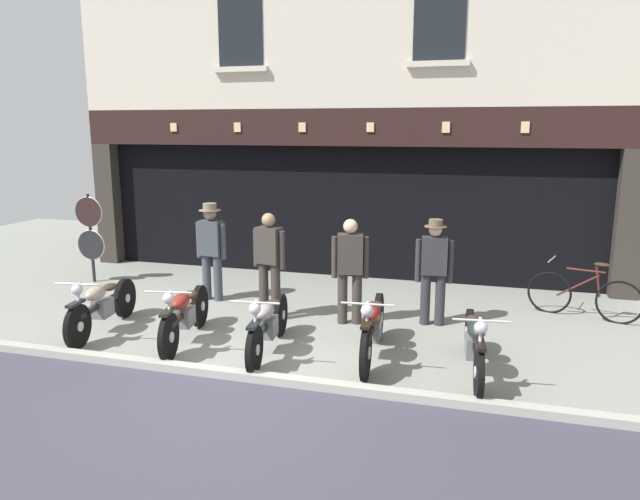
{
  "coord_description": "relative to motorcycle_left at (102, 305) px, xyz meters",
  "views": [
    {
      "loc": [
        2.86,
        -6.04,
        2.95
      ],
      "look_at": [
        0.33,
        2.74,
        1.06
      ],
      "focal_mm": 33.36,
      "sensor_mm": 36.0,
      "label": 1
    }
  ],
  "objects": [
    {
      "name": "tyre_sign_pole",
      "position": [
        -1.97,
        2.44,
        0.61
      ],
      "size": [
        0.59,
        0.06,
        1.71
      ],
      "color": "#232328",
      "rests_on": "ground"
    },
    {
      "name": "motorcycle_right",
      "position": [
        5.28,
        -0.09,
        -0.0
      ],
      "size": [
        0.62,
        1.95,
        0.9
      ],
      "rotation": [
        0.0,
        0.0,
        3.25
      ],
      "color": "black",
      "rests_on": "ground"
    },
    {
      "name": "assistant_far_right",
      "position": [
        4.61,
        1.67,
        0.48
      ],
      "size": [
        0.56,
        0.33,
        1.62
      ],
      "rotation": [
        0.0,
        0.0,
        3.24
      ],
      "color": "#2D2D33",
      "rests_on": "ground"
    },
    {
      "name": "advert_board_near",
      "position": [
        3.98,
        4.33,
        1.39
      ],
      "size": [
        0.71,
        0.03,
        1.03
      ],
      "color": "silver"
    },
    {
      "name": "advert_board_far",
      "position": [
        5.11,
        4.33,
        1.5
      ],
      "size": [
        0.7,
        0.03,
        0.98
      ],
      "color": "beige"
    },
    {
      "name": "salesman_right",
      "position": [
        3.39,
        1.39,
        0.48
      ],
      "size": [
        0.55,
        0.3,
        1.62
      ],
      "rotation": [
        0.0,
        0.0,
        3.37
      ],
      "color": "#38332D",
      "rests_on": "ground"
    },
    {
      "name": "shop_facade",
      "position": [
        2.5,
        5.94,
        1.31
      ],
      "size": [
        11.13,
        4.42,
        6.37
      ],
      "color": "black",
      "rests_on": "ground"
    },
    {
      "name": "shopkeeper_center",
      "position": [
        2.14,
        1.25,
        0.52
      ],
      "size": [
        0.55,
        0.3,
        1.68
      ],
      "rotation": [
        0.0,
        0.0,
        2.93
      ],
      "color": "#38332D",
      "rests_on": "ground"
    },
    {
      "name": "motorcycle_center_right",
      "position": [
        4.0,
        0.07,
        0.02
      ],
      "size": [
        0.62,
        2.05,
        0.94
      ],
      "rotation": [
        0.0,
        0.0,
        3.21
      ],
      "color": "black",
      "rests_on": "ground"
    },
    {
      "name": "ground",
      "position": [
        2.5,
        -2.05,
        -0.45
      ],
      "size": [
        22.83,
        22.0,
        0.18
      ],
      "color": "gray"
    },
    {
      "name": "motorcycle_center_left",
      "position": [
        1.38,
        -0.06,
        0.01
      ],
      "size": [
        0.63,
        1.97,
        0.91
      ],
      "rotation": [
        0.0,
        0.0,
        3.32
      ],
      "color": "black",
      "rests_on": "ground"
    },
    {
      "name": "leaning_bicycle",
      "position": [
        6.87,
        2.66,
        -0.05
      ],
      "size": [
        1.65,
        0.66,
        0.93
      ],
      "rotation": [
        0.0,
        0.0,
        1.28
      ],
      "color": "black",
      "rests_on": "ground"
    },
    {
      "name": "salesman_left",
      "position": [
        0.81,
        1.96,
        0.53
      ],
      "size": [
        0.56,
        0.37,
        1.69
      ],
      "rotation": [
        0.0,
        0.0,
        3.08
      ],
      "color": "#3D424C",
      "rests_on": "ground"
    },
    {
      "name": "motorcycle_left",
      "position": [
        0.0,
        0.0,
        0.0
      ],
      "size": [
        0.62,
        1.99,
        0.9
      ],
      "rotation": [
        0.0,
        0.0,
        3.28
      ],
      "color": "black",
      "rests_on": "ground"
    },
    {
      "name": "motorcycle_center",
      "position": [
        2.63,
        -0.12,
        -0.0
      ],
      "size": [
        0.62,
        1.99,
        0.9
      ],
      "rotation": [
        0.0,
        0.0,
        3.26
      ],
      "color": "black",
      "rests_on": "ground"
    }
  ]
}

